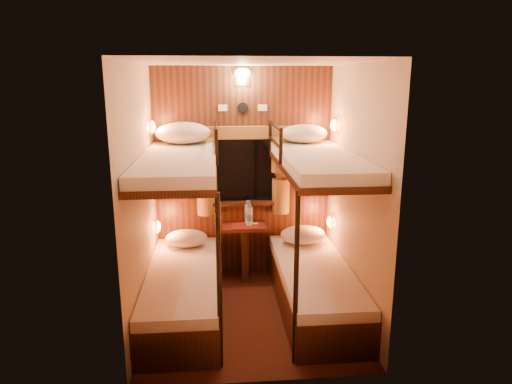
{
  "coord_description": "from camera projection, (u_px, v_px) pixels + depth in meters",
  "views": [
    {
      "loc": [
        -0.3,
        -4.08,
        2.26
      ],
      "look_at": [
        0.07,
        0.15,
        1.2
      ],
      "focal_mm": 32.0,
      "sensor_mm": 36.0,
      "label": 1
    }
  ],
  "objects": [
    {
      "name": "bottle_right",
      "position": [
        249.0,
        216.0,
        5.13
      ],
      "size": [
        0.07,
        0.07,
        0.25
      ],
      "rotation": [
        0.0,
        0.0,
        -0.07
      ],
      "color": "#99BFE5",
      "rests_on": "table"
    },
    {
      "name": "table",
      "position": [
        244.0,
        244.0,
        5.24
      ],
      "size": [
        0.5,
        0.34,
        0.66
      ],
      "color": "#561613",
      "rests_on": "floor"
    },
    {
      "name": "sachet_b",
      "position": [
        254.0,
        223.0,
        5.24
      ],
      "size": [
        0.08,
        0.07,
        0.0
      ],
      "primitive_type": "cube",
      "rotation": [
        0.0,
        0.0,
        0.32
      ],
      "color": "silver",
      "rests_on": "table"
    },
    {
      "name": "pillow_upper_right",
      "position": [
        304.0,
        133.0,
        4.93
      ],
      "size": [
        0.5,
        0.36,
        0.2
      ],
      "primitive_type": "ellipsoid",
      "color": "white",
      "rests_on": "bunk_right"
    },
    {
      "name": "bottle_left",
      "position": [
        248.0,
        213.0,
        5.22
      ],
      "size": [
        0.08,
        0.08,
        0.27
      ],
      "rotation": [
        0.0,
        0.0,
        0.34
      ],
      "color": "#99BFE5",
      "rests_on": "table"
    },
    {
      "name": "bunk_right",
      "position": [
        315.0,
        256.0,
        4.5
      ],
      "size": [
        0.72,
        1.9,
        1.82
      ],
      "color": "black",
      "rests_on": "floor"
    },
    {
      "name": "wall_left",
      "position": [
        140.0,
        199.0,
        4.14
      ],
      "size": [
        0.0,
        2.4,
        2.4
      ],
      "primitive_type": "plane",
      "rotation": [
        1.57,
        0.0,
        1.57
      ],
      "color": "#C6B293",
      "rests_on": "floor"
    },
    {
      "name": "back_panel",
      "position": [
        243.0,
        174.0,
        5.23
      ],
      "size": [
        2.0,
        0.03,
        2.4
      ],
      "primitive_type": "cube",
      "color": "black",
      "rests_on": "floor"
    },
    {
      "name": "pillow_lower_right",
      "position": [
        303.0,
        235.0,
        5.12
      ],
      "size": [
        0.51,
        0.36,
        0.2
      ],
      "primitive_type": "ellipsoid",
      "color": "white",
      "rests_on": "bunk_right"
    },
    {
      "name": "wall_right",
      "position": [
        355.0,
        194.0,
        4.31
      ],
      "size": [
        0.0,
        2.4,
        2.4
      ],
      "primitive_type": "plane",
      "rotation": [
        1.57,
        0.0,
        -1.57
      ],
      "color": "#C6B293",
      "rests_on": "floor"
    },
    {
      "name": "wall_back",
      "position": [
        243.0,
        174.0,
        5.24
      ],
      "size": [
        2.4,
        0.0,
        2.4
      ],
      "primitive_type": "plane",
      "rotation": [
        1.57,
        0.0,
        0.0
      ],
      "color": "#C6B293",
      "rests_on": "floor"
    },
    {
      "name": "sachet_a",
      "position": [
        255.0,
        224.0,
        5.21
      ],
      "size": [
        0.08,
        0.06,
        0.01
      ],
      "primitive_type": "cube",
      "rotation": [
        0.0,
        0.0,
        -0.11
      ],
      "color": "silver",
      "rests_on": "table"
    },
    {
      "name": "curtains",
      "position": [
        243.0,
        170.0,
        5.15
      ],
      "size": [
        1.1,
        0.22,
        1.0
      ],
      "color": "olive",
      "rests_on": "back_panel"
    },
    {
      "name": "window",
      "position": [
        243.0,
        176.0,
        5.2
      ],
      "size": [
        1.0,
        0.12,
        0.79
      ],
      "color": "black",
      "rests_on": "back_panel"
    },
    {
      "name": "bunk_left",
      "position": [
        182.0,
        260.0,
        4.39
      ],
      "size": [
        0.72,
        1.9,
        1.82
      ],
      "color": "black",
      "rests_on": "floor"
    },
    {
      "name": "reading_lamps",
      "position": [
        245.0,
        177.0,
        4.89
      ],
      "size": [
        2.0,
        0.2,
        1.25
      ],
      "color": "orange",
      "rests_on": "wall_left"
    },
    {
      "name": "pillow_upper_left",
      "position": [
        183.0,
        133.0,
        4.84
      ],
      "size": [
        0.59,
        0.42,
        0.23
      ],
      "primitive_type": "ellipsoid",
      "color": "white",
      "rests_on": "bunk_left"
    },
    {
      "name": "pillow_lower_left",
      "position": [
        186.0,
        238.0,
        5.04
      ],
      "size": [
        0.46,
        0.33,
        0.18
      ],
      "primitive_type": "ellipsoid",
      "color": "white",
      "rests_on": "bunk_left"
    },
    {
      "name": "back_fixtures",
      "position": [
        243.0,
        80.0,
        4.94
      ],
      "size": [
        0.54,
        0.09,
        0.48
      ],
      "color": "black",
      "rests_on": "back_panel"
    },
    {
      "name": "floor",
      "position": [
        250.0,
        314.0,
        4.51
      ],
      "size": [
        2.1,
        2.1,
        0.0
      ],
      "primitive_type": "plane",
      "color": "#39180F",
      "rests_on": "ground"
    },
    {
      "name": "ceiling",
      "position": [
        249.0,
        62.0,
        3.94
      ],
      "size": [
        2.1,
        2.1,
        0.0
      ],
      "primitive_type": "plane",
      "rotation": [
        3.14,
        0.0,
        0.0
      ],
      "color": "silver",
      "rests_on": "wall_back"
    },
    {
      "name": "wall_front",
      "position": [
        261.0,
        233.0,
        3.21
      ],
      "size": [
        2.4,
        0.0,
        2.4
      ],
      "primitive_type": "plane",
      "rotation": [
        -1.57,
        0.0,
        0.0
      ],
      "color": "#C6B293",
      "rests_on": "floor"
    }
  ]
}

